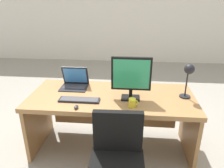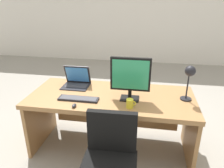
% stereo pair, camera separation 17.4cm
% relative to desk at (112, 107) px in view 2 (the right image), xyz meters
% --- Properties ---
extents(ground, '(12.00, 12.00, 0.00)m').
position_rel_desk_xyz_m(ground, '(0.00, 1.46, -0.55)').
color(ground, gray).
extents(back_wall, '(10.00, 0.10, 2.80)m').
position_rel_desk_xyz_m(back_wall, '(0.00, 3.90, 0.85)').
color(back_wall, silver).
rests_on(back_wall, ground).
extents(desk, '(1.85, 0.82, 0.72)m').
position_rel_desk_xyz_m(desk, '(0.00, 0.00, 0.00)').
color(desk, '#9E7042').
rests_on(desk, ground).
extents(monitor, '(0.42, 0.16, 0.47)m').
position_rel_desk_xyz_m(monitor, '(0.21, -0.10, 0.44)').
color(monitor, black).
rests_on(monitor, desk).
extents(laptop, '(0.32, 0.27, 0.25)m').
position_rel_desk_xyz_m(laptop, '(-0.48, 0.18, 0.25)').
color(laptop, black).
rests_on(laptop, desk).
extents(keyboard, '(0.44, 0.12, 0.02)m').
position_rel_desk_xyz_m(keyboard, '(-0.33, -0.21, 0.19)').
color(keyboard, black).
rests_on(keyboard, desk).
extents(mouse, '(0.04, 0.07, 0.03)m').
position_rel_desk_xyz_m(mouse, '(-0.32, -0.38, 0.19)').
color(mouse, '#2D2D33').
rests_on(mouse, desk).
extents(desk_lamp, '(0.12, 0.14, 0.39)m').
position_rel_desk_xyz_m(desk_lamp, '(0.81, -0.04, 0.46)').
color(desk_lamp, black).
rests_on(desk_lamp, desk).
extents(coffee_mug, '(0.10, 0.07, 0.09)m').
position_rel_desk_xyz_m(coffee_mug, '(0.23, -0.30, 0.22)').
color(coffee_mug, yellow).
rests_on(coffee_mug, desk).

